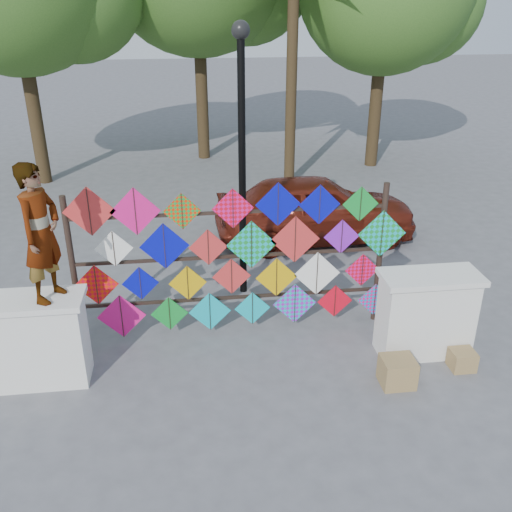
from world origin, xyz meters
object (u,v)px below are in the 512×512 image
(kite_rack, at_px, (236,259))
(vendor_woman, at_px, (41,233))
(lamppost, at_px, (242,141))
(sedan, at_px, (315,209))

(kite_rack, height_order, vendor_woman, vendor_woman)
(kite_rack, height_order, lamppost, lamppost)
(vendor_woman, xyz_separation_m, sedan, (4.43, 4.29, -1.46))
(kite_rack, xyz_separation_m, vendor_woman, (-2.45, -0.93, 0.93))
(vendor_woman, relative_size, lamppost, 0.40)
(kite_rack, bearing_deg, sedan, 59.44)
(kite_rack, xyz_separation_m, sedan, (1.98, 3.35, -0.53))
(vendor_woman, distance_m, sedan, 6.34)
(kite_rack, xyz_separation_m, lamppost, (0.24, 1.27, 1.46))
(vendor_woman, height_order, sedan, vendor_woman)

